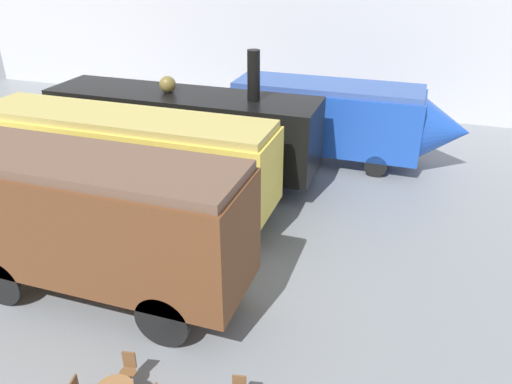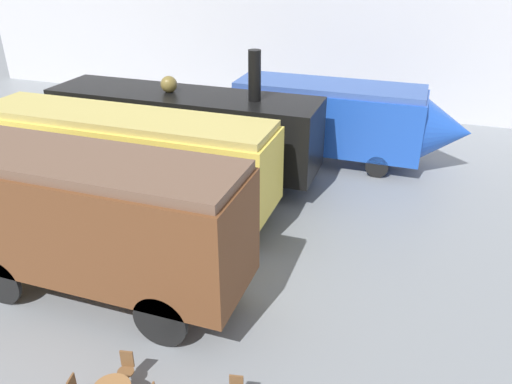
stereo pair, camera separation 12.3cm
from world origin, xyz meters
name	(u,v)px [view 1 (the left image)]	position (x,y,z in m)	size (l,w,h in m)	color
ground_plane	(210,245)	(0.00, 0.00, 0.00)	(80.00, 80.00, 0.00)	gray
backdrop_wall	(319,27)	(0.00, 15.21, 4.50)	(44.00, 0.15, 9.00)	silver
streamlined_locomotive	(343,118)	(2.72, 8.14, 1.94)	(9.75, 2.64, 3.36)	blue
steam_locomotive	(183,127)	(-3.01, 4.55, 2.10)	(10.72, 2.68, 5.26)	black
passenger_coach_vintage	(125,154)	(-3.53, 1.14, 2.21)	(10.44, 2.48, 3.61)	#E0C64C
passenger_coach_wooden	(96,217)	(-1.69, -3.16, 2.43)	(7.94, 2.63, 4.03)	brown
cafe_chair_6	(129,368)	(0.58, -5.72, 0.51)	(0.36, 0.38, 0.87)	black
visitor_person	(202,240)	(0.25, -1.07, 0.87)	(0.34, 0.34, 1.61)	#262633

